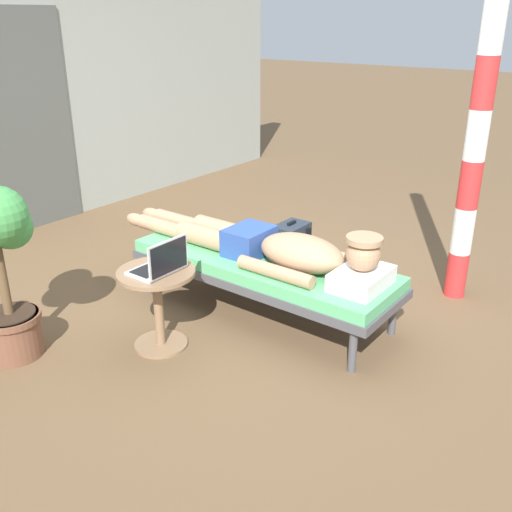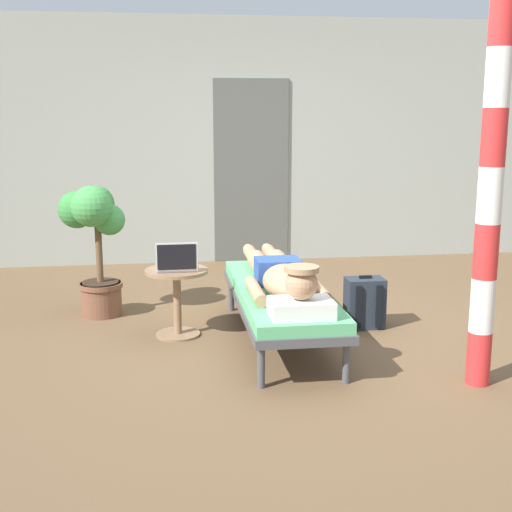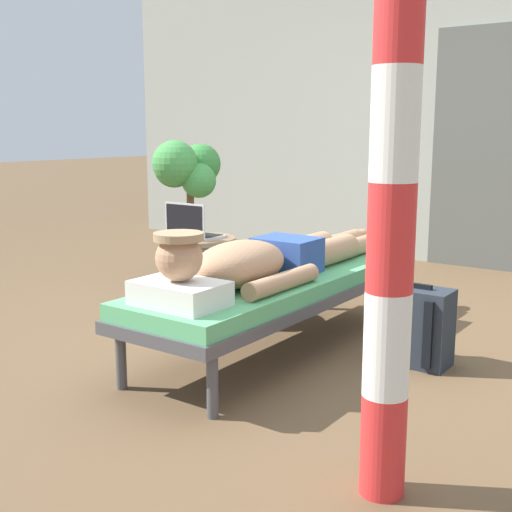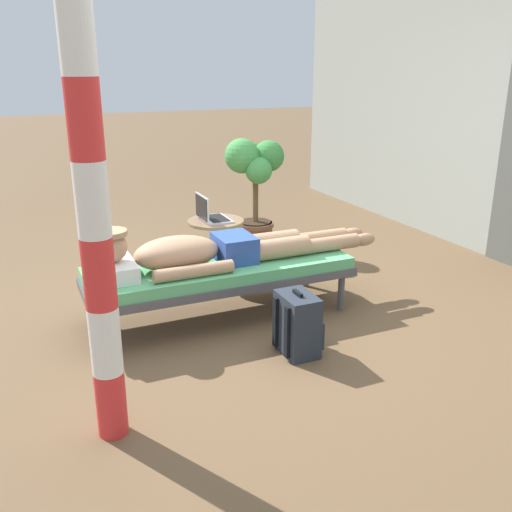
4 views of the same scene
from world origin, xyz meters
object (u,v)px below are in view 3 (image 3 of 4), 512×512
at_px(porch_post, 395,125).
at_px(laptop, 192,229).
at_px(person_reclining, 266,260).
at_px(potted_plant, 187,193).
at_px(lounge_chair, 275,289).
at_px(side_table, 198,263).
at_px(backpack, 421,328).

bearing_deg(porch_post, laptop, 147.40).
height_order(laptop, porch_post, porch_post).
bearing_deg(porch_post, person_reclining, 140.52).
bearing_deg(potted_plant, lounge_chair, -32.24).
bearing_deg(laptop, person_reclining, -20.35).
xyz_separation_m(lounge_chair, person_reclining, (-0.00, -0.08, 0.17)).
xyz_separation_m(side_table, porch_post, (1.86, -1.24, 0.85)).
xyz_separation_m(lounge_chair, potted_plant, (-1.41, 0.89, 0.37)).
distance_m(person_reclining, potted_plant, 1.72).
relative_size(lounge_chair, porch_post, 0.80).
bearing_deg(side_table, laptop, -90.00).
bearing_deg(laptop, backpack, 2.26).
height_order(laptop, potted_plant, potted_plant).
distance_m(backpack, porch_post, 1.65).
bearing_deg(potted_plant, porch_post, -36.83).
height_order(lounge_chair, person_reclining, person_reclining).
bearing_deg(potted_plant, laptop, -46.66).
bearing_deg(side_table, backpack, 0.28).
height_order(person_reclining, side_table, person_reclining).
bearing_deg(laptop, side_table, 90.00).
distance_m(person_reclining, porch_post, 1.58).
height_order(lounge_chair, laptop, laptop).
xyz_separation_m(backpack, potted_plant, (-2.14, 0.63, 0.52)).
height_order(person_reclining, backpack, person_reclining).
distance_m(potted_plant, porch_post, 3.17).
height_order(potted_plant, porch_post, porch_post).
bearing_deg(lounge_chair, person_reclining, -90.00).
bearing_deg(lounge_chair, porch_post, -41.99).
bearing_deg(backpack, side_table, -179.72).
height_order(person_reclining, potted_plant, potted_plant).
xyz_separation_m(laptop, potted_plant, (-0.65, 0.69, 0.14)).
distance_m(lounge_chair, side_table, 0.79).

